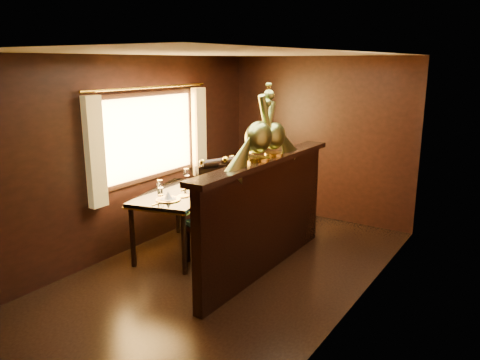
{
  "coord_description": "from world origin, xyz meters",
  "views": [
    {
      "loc": [
        2.9,
        -4.18,
        2.42
      ],
      "look_at": [
        -0.12,
        0.43,
        1.02
      ],
      "focal_mm": 35.0,
      "sensor_mm": 36.0,
      "label": 1
    }
  ],
  "objects_px": {
    "chair_right": "(233,209)",
    "peacock_right": "(275,124)",
    "peacock_left": "(259,123)",
    "chair_left": "(215,211)",
    "dining_table": "(179,198)"
  },
  "relations": [
    {
      "from": "chair_right",
      "to": "peacock_left",
      "type": "relative_size",
      "value": 1.68
    },
    {
      "from": "dining_table",
      "to": "peacock_right",
      "type": "distance_m",
      "value": 1.6
    },
    {
      "from": "chair_left",
      "to": "chair_right",
      "type": "height_order",
      "value": "chair_right"
    },
    {
      "from": "peacock_right",
      "to": "chair_right",
      "type": "bearing_deg",
      "value": -141.88
    },
    {
      "from": "dining_table",
      "to": "chair_left",
      "type": "distance_m",
      "value": 0.68
    },
    {
      "from": "peacock_left",
      "to": "peacock_right",
      "type": "bearing_deg",
      "value": 90.0
    },
    {
      "from": "dining_table",
      "to": "chair_right",
      "type": "relative_size",
      "value": 1.08
    },
    {
      "from": "chair_left",
      "to": "peacock_right",
      "type": "bearing_deg",
      "value": 59.55
    },
    {
      "from": "dining_table",
      "to": "chair_left",
      "type": "relative_size",
      "value": 1.11
    },
    {
      "from": "peacock_left",
      "to": "peacock_right",
      "type": "xyz_separation_m",
      "value": [
        0.0,
        0.35,
        -0.05
      ]
    },
    {
      "from": "chair_left",
      "to": "peacock_left",
      "type": "distance_m",
      "value": 1.2
    },
    {
      "from": "chair_left",
      "to": "peacock_left",
      "type": "bearing_deg",
      "value": 29.88
    },
    {
      "from": "chair_left",
      "to": "chair_right",
      "type": "distance_m",
      "value": 0.22
    },
    {
      "from": "chair_right",
      "to": "peacock_right",
      "type": "bearing_deg",
      "value": 48.07
    },
    {
      "from": "dining_table",
      "to": "peacock_right",
      "type": "relative_size",
      "value": 2.06
    }
  ]
}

